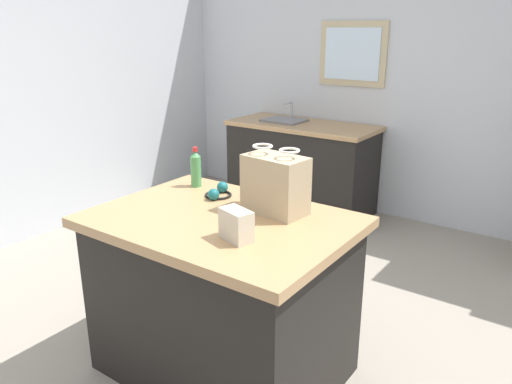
# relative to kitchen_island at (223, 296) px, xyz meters

# --- Properties ---
(ground) EXTENTS (6.44, 6.44, 0.00)m
(ground) POSITION_rel_kitchen_island_xyz_m (0.12, 0.15, -0.45)
(ground) COLOR #9E9384
(back_wall) EXTENTS (5.36, 0.13, 2.65)m
(back_wall) POSITION_rel_kitchen_island_xyz_m (0.11, 2.83, 0.88)
(back_wall) COLOR silver
(back_wall) RESTS_ON ground
(kitchen_island) EXTENTS (1.28, 0.92, 0.89)m
(kitchen_island) POSITION_rel_kitchen_island_xyz_m (0.00, 0.00, 0.00)
(kitchen_island) COLOR black
(kitchen_island) RESTS_ON ground
(sink_counter) EXTENTS (1.46, 0.66, 1.07)m
(sink_counter) POSITION_rel_kitchen_island_xyz_m (-0.97, 2.44, 0.00)
(sink_counter) COLOR black
(sink_counter) RESTS_ON ground
(shopping_bag) EXTENTS (0.33, 0.22, 0.34)m
(shopping_bag) POSITION_rel_kitchen_island_xyz_m (0.18, 0.21, 0.59)
(shopping_bag) COLOR tan
(shopping_bag) RESTS_ON kitchen_island
(small_box) EXTENTS (0.17, 0.13, 0.14)m
(small_box) POSITION_rel_kitchen_island_xyz_m (0.23, -0.17, 0.51)
(small_box) COLOR beige
(small_box) RESTS_ON kitchen_island
(bottle) EXTENTS (0.06, 0.06, 0.24)m
(bottle) POSITION_rel_kitchen_island_xyz_m (-0.44, 0.31, 0.55)
(bottle) COLOR #4C9956
(bottle) RESTS_ON kitchen_island
(ear_defenders) EXTENTS (0.19, 0.19, 0.06)m
(ear_defenders) POSITION_rel_kitchen_island_xyz_m (-0.22, 0.24, 0.46)
(ear_defenders) COLOR black
(ear_defenders) RESTS_ON kitchen_island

